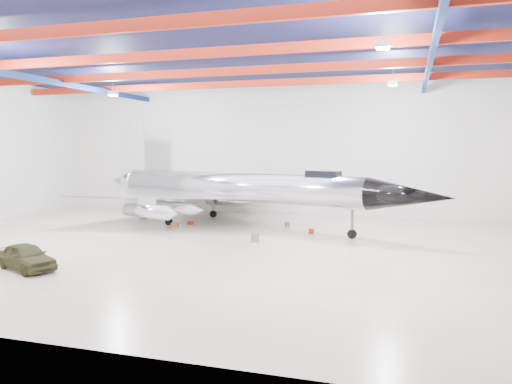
% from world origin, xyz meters
% --- Properties ---
extents(floor, '(40.00, 40.00, 0.00)m').
position_xyz_m(floor, '(0.00, 0.00, 0.00)').
color(floor, '#BCB395').
rests_on(floor, ground).
extents(wall_back, '(40.00, 0.00, 40.00)m').
position_xyz_m(wall_back, '(0.00, 15.00, 5.50)').
color(wall_back, silver).
rests_on(wall_back, floor).
extents(ceiling, '(40.00, 40.00, 0.00)m').
position_xyz_m(ceiling, '(0.00, 0.00, 11.00)').
color(ceiling, '#0A0F38').
rests_on(ceiling, wall_back).
extents(ceiling_structure, '(39.50, 29.50, 1.08)m').
position_xyz_m(ceiling_structure, '(0.00, 0.00, 10.32)').
color(ceiling_structure, maroon).
rests_on(ceiling_structure, ceiling).
extents(jet_aircraft, '(28.00, 20.53, 7.84)m').
position_xyz_m(jet_aircraft, '(-1.07, 7.47, 2.57)').
color(jet_aircraft, silver).
rests_on(jet_aircraft, floor).
extents(jeep, '(3.93, 2.76, 1.24)m').
position_xyz_m(jeep, '(-5.80, -7.93, 0.62)').
color(jeep, '#36341B').
rests_on(jeep, floor).
extents(crate_ply, '(0.49, 0.40, 0.34)m').
position_xyz_m(crate_ply, '(-4.80, 5.42, 0.17)').
color(crate_ply, olive).
rests_on(crate_ply, floor).
extents(toolbox_red, '(0.40, 0.33, 0.27)m').
position_xyz_m(toolbox_red, '(-4.32, 7.01, 0.14)').
color(toolbox_red, '#9D200F').
rests_on(toolbox_red, floor).
extents(engine_drum, '(0.67, 0.67, 0.46)m').
position_xyz_m(engine_drum, '(2.31, 1.88, 0.23)').
color(engine_drum, '#59595B').
rests_on(engine_drum, floor).
extents(crate_small, '(0.46, 0.38, 0.30)m').
position_xyz_m(crate_small, '(-9.33, 8.76, 0.15)').
color(crate_small, '#59595B').
rests_on(crate_small, floor).
extents(tool_chest, '(0.38, 0.38, 0.34)m').
position_xyz_m(tool_chest, '(5.01, 5.69, 0.17)').
color(tool_chest, '#9D200F').
rests_on(tool_chest, floor).
extents(spares_box, '(0.50, 0.50, 0.36)m').
position_xyz_m(spares_box, '(2.81, 8.08, 0.18)').
color(spares_box, '#59595B').
rests_on(spares_box, floor).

